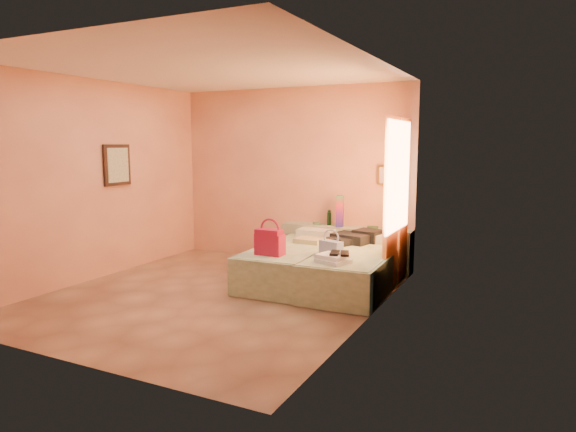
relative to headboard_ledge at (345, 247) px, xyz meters
The scene contains 16 objects.
ground 2.34m from the headboard_ledge, 114.90° to the right, with size 4.50×4.50×0.00m, color #9D805E.
room_walls 2.25m from the headboard_ledge, 116.65° to the right, with size 4.02×4.51×2.81m.
headboard_ledge is the anchor object (origin of this frame).
bed_left 1.12m from the headboard_ledge, 109.65° to the right, with size 0.90×2.00×0.50m, color beige.
bed_right 1.18m from the headboard_ledge, 63.43° to the right, with size 0.90×2.00×0.50m, color beige.
water_bottle 0.52m from the headboard_ledge, behind, with size 0.06×0.06×0.23m, color #123218.
rainbow_box 0.57m from the headboard_ledge, 141.20° to the right, with size 0.11×0.11×0.48m, color #AC1539.
small_dish 0.59m from the headboard_ledge, behind, with size 0.12×0.12×0.03m, color #447D53.
green_book 0.54m from the headboard_ledge, ahead, with size 0.16×0.12×0.03m, color #26472B.
flower_vase 0.89m from the headboard_ledge, ahead, with size 0.17×0.17×0.23m, color white.
magenta_handbag 1.77m from the headboard_ledge, 103.79° to the right, with size 0.36×0.20×0.33m, color #AC1539.
khaki_garment 0.81m from the headboard_ledge, 111.86° to the right, with size 0.38×0.31×0.07m, color tan.
clothes_pile 0.60m from the headboard_ledge, 55.48° to the right, with size 0.56×0.56×0.17m, color black.
blue_handbag 1.46m from the headboard_ledge, 77.41° to the right, with size 0.30×0.13×0.19m, color #3F5E99.
towel_stack 1.83m from the headboard_ledge, 74.69° to the right, with size 0.35×0.30×0.10m, color white.
sandal_pair 1.81m from the headboard_ledge, 72.42° to the right, with size 0.20×0.26×0.03m, color black.
Camera 1 is at (3.62, -5.25, 1.91)m, focal length 32.00 mm.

